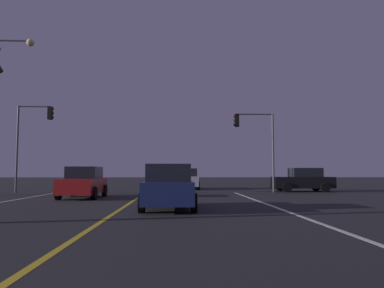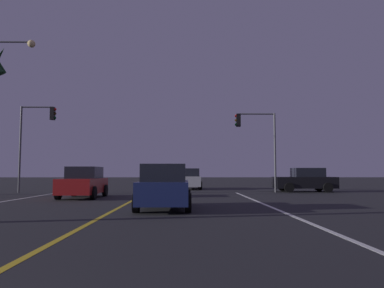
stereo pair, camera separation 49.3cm
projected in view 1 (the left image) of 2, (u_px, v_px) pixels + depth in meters
lane_edge_right at (318, 223)px, 10.37m from camera, size 0.16×30.34×0.01m
lane_center_divider at (98, 224)px, 10.14m from camera, size 0.16×30.34×0.01m
car_crossing_side at (303, 180)px, 26.93m from camera, size 4.30×2.02×1.70m
car_oncoming at (84, 183)px, 20.36m from camera, size 2.02×4.30×1.70m
car_lead_same_lane at (169, 187)px, 14.23m from camera, size 2.02×4.30×1.70m
car_ahead_far at (187, 179)px, 30.87m from camera, size 2.02×4.30×1.70m
traffic_light_near_right at (254, 134)px, 26.35m from camera, size 2.88×0.36×5.55m
traffic_light_near_left at (34, 129)px, 25.78m from camera, size 2.50×0.36×5.99m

